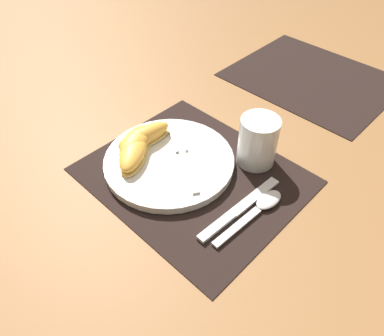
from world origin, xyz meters
TOP-DOWN VIEW (x-y plane):
  - ground_plane at (0.00, 0.00)m, footprint 3.00×3.00m
  - placemat at (0.00, 0.00)m, footprint 0.41×0.34m
  - placemat_far at (-0.02, 0.49)m, footprint 0.41×0.34m
  - plate at (-0.06, -0.01)m, footprint 0.27×0.27m
  - juice_glass at (0.06, 0.12)m, footprint 0.08×0.08m
  - knife at (0.12, -0.01)m, footprint 0.03×0.21m
  - spoon at (0.15, 0.02)m, footprint 0.04×0.18m
  - fork at (-0.04, 0.01)m, footprint 0.17×0.12m
  - citrus_wedge_0 at (-0.13, -0.01)m, footprint 0.06×0.13m
  - citrus_wedge_1 at (-0.13, -0.04)m, footprint 0.09×0.12m
  - citrus_wedge_2 at (-0.11, -0.06)m, footprint 0.12×0.14m

SIDE VIEW (x-z plane):
  - ground_plane at x=0.00m, z-range 0.00..0.00m
  - placemat at x=0.00m, z-range 0.00..0.00m
  - placemat_far at x=-0.02m, z-range 0.00..0.00m
  - knife at x=0.12m, z-range 0.00..0.01m
  - spoon at x=0.15m, z-range 0.00..0.01m
  - plate at x=-0.06m, z-range 0.00..0.02m
  - fork at x=-0.04m, z-range 0.02..0.03m
  - citrus_wedge_2 at x=-0.11m, z-range 0.02..0.05m
  - citrus_wedge_1 at x=-0.13m, z-range 0.02..0.05m
  - citrus_wedge_0 at x=-0.13m, z-range 0.02..0.05m
  - juice_glass at x=0.06m, z-range 0.00..0.10m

